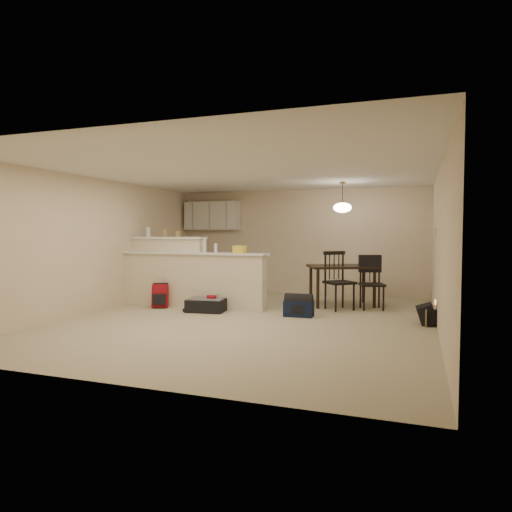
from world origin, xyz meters
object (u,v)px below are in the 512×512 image
at_px(dining_table, 342,270).
at_px(dining_chair_near, 340,281).
at_px(black_daypack, 427,315).
at_px(dining_chair_far, 372,283).
at_px(pendant_lamp, 342,207).
at_px(navy_duffel, 299,309).
at_px(suitcase, 206,306).
at_px(red_backpack, 160,296).

relative_size(dining_table, dining_chair_near, 1.38).
bearing_deg(black_daypack, dining_chair_near, 56.35).
distance_m(dining_table, dining_chair_far, 0.72).
xyz_separation_m(pendant_lamp, dining_chair_near, (0.05, -0.55, -1.43)).
bearing_deg(pendant_lamp, navy_duffel, -109.42).
height_order(suitcase, black_daypack, black_daypack).
height_order(navy_duffel, black_daypack, black_daypack).
xyz_separation_m(dining_chair_near, navy_duffel, (-0.57, -0.93, -0.42)).
height_order(suitcase, red_backpack, red_backpack).
bearing_deg(suitcase, red_backpack, 166.47).
relative_size(pendant_lamp, dining_chair_near, 0.55).
height_order(dining_table, pendant_lamp, pendant_lamp).
relative_size(dining_table, pendant_lamp, 2.49).
bearing_deg(red_backpack, dining_chair_far, -6.17).
distance_m(dining_table, suitcase, 2.84).
relative_size(pendant_lamp, navy_duffel, 1.22).
xyz_separation_m(pendant_lamp, red_backpack, (-3.33, -1.48, -1.76)).
bearing_deg(suitcase, black_daypack, -5.27).
distance_m(pendant_lamp, dining_chair_near, 1.53).
bearing_deg(navy_duffel, dining_table, 67.83).
height_order(dining_chair_near, red_backpack, dining_chair_near).
bearing_deg(red_backpack, dining_chair_near, -7.38).
distance_m(dining_table, red_backpack, 3.67).
bearing_deg(pendant_lamp, dining_table, 0.00).
distance_m(pendant_lamp, suitcase, 3.35).
relative_size(dining_chair_near, red_backpack, 2.45).
relative_size(dining_chair_far, suitcase, 1.48).
distance_m(dining_chair_far, suitcase, 3.20).
distance_m(dining_chair_near, navy_duffel, 1.16).
xyz_separation_m(suitcase, red_backpack, (-1.06, 0.12, 0.11)).
height_order(dining_table, red_backpack, dining_table).
bearing_deg(black_daypack, suitcase, 88.99).
bearing_deg(dining_chair_near, navy_duffel, -163.10).
xyz_separation_m(pendant_lamp, suitcase, (-2.27, -1.60, -1.87)).
bearing_deg(suitcase, dining_chair_far, 17.09).
relative_size(pendant_lamp, red_backpack, 1.36).
height_order(pendant_lamp, black_daypack, pendant_lamp).
relative_size(pendant_lamp, black_daypack, 1.72).
xyz_separation_m(dining_chair_far, suitcase, (-2.90, -1.30, -0.39)).
height_order(pendant_lamp, dining_chair_near, pendant_lamp).
relative_size(red_backpack, black_daypack, 1.27).
relative_size(dining_chair_near, dining_chair_far, 1.09).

